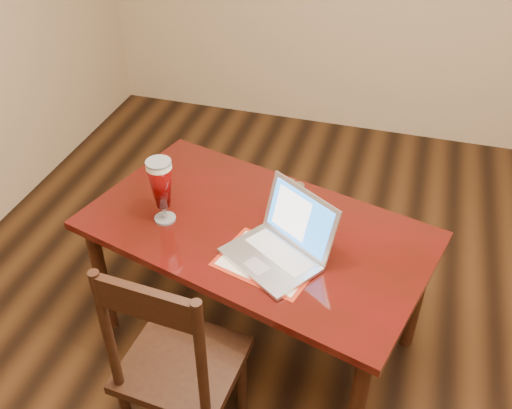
% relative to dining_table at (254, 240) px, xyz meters
% --- Properties ---
extents(ground, '(5.00, 5.00, 0.00)m').
position_rel_dining_table_xyz_m(ground, '(0.48, -0.30, -0.62)').
color(ground, black).
rests_on(ground, ground).
extents(room_shell, '(4.51, 5.01, 2.71)m').
position_rel_dining_table_xyz_m(room_shell, '(0.48, -0.30, 1.15)').
color(room_shell, tan).
rests_on(room_shell, ground).
extents(dining_table, '(1.62, 1.17, 0.98)m').
position_rel_dining_table_xyz_m(dining_table, '(0.00, 0.00, 0.00)').
color(dining_table, '#460909').
rests_on(dining_table, ground).
extents(dining_chair, '(0.46, 0.44, 1.01)m').
position_rel_dining_table_xyz_m(dining_chair, '(-0.11, -0.61, -0.14)').
color(dining_chair, black).
rests_on(dining_chair, ground).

